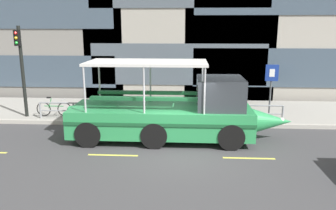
{
  "coord_description": "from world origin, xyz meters",
  "views": [
    {
      "loc": [
        0.23,
        -11.72,
        4.5
      ],
      "look_at": [
        -0.57,
        1.82,
        1.3
      ],
      "focal_mm": 35.99,
      "sensor_mm": 36.0,
      "label": 1
    }
  ],
  "objects": [
    {
      "name": "curb_guardrail",
      "position": [
        -1.09,
        3.45,
        0.71
      ],
      "size": [
        11.46,
        0.09,
        0.8
      ],
      "color": "gray",
      "rests_on": "sidewalk"
    },
    {
      "name": "traffic_light_pole",
      "position": [
        -7.62,
        3.7,
        2.79
      ],
      "size": [
        0.24,
        0.46,
        4.33
      ],
      "color": "black",
      "rests_on": "sidewalk"
    },
    {
      "name": "ground_plane",
      "position": [
        0.0,
        0.0,
        0.0
      ],
      "size": [
        120.0,
        120.0,
        0.0
      ],
      "primitive_type": "plane",
      "color": "#3D3D3F"
    },
    {
      "name": "lane_centreline",
      "position": [
        -0.0,
        -0.6,
        0.0
      ],
      "size": [
        25.8,
        0.12,
        0.01
      ],
      "color": "#DBD64C",
      "rests_on": "ground_plane"
    },
    {
      "name": "duck_tour_boat",
      "position": [
        -0.28,
        1.32,
        1.06
      ],
      "size": [
        8.94,
        2.51,
        3.15
      ],
      "color": "#2D9351",
      "rests_on": "ground_plane"
    },
    {
      "name": "sidewalk",
      "position": [
        0.0,
        5.6,
        0.09
      ],
      "size": [
        32.0,
        4.8,
        0.18
      ],
      "primitive_type": "cube",
      "color": "#99968E",
      "rests_on": "ground_plane"
    },
    {
      "name": "parking_sign",
      "position": [
        4.11,
        3.98,
        1.94
      ],
      "size": [
        0.6,
        0.12,
        2.59
      ],
      "color": "#4C4F54",
      "rests_on": "sidewalk"
    },
    {
      "name": "leaned_bicycle",
      "position": [
        -6.26,
        3.84,
        0.56
      ],
      "size": [
        1.74,
        0.46,
        0.96
      ],
      "color": "black",
      "rests_on": "sidewalk"
    },
    {
      "name": "pedestrian_near_bow",
      "position": [
        2.92,
        4.93,
        1.09
      ],
      "size": [
        0.21,
        0.43,
        1.51
      ],
      "color": "#47423D",
      "rests_on": "sidewalk"
    },
    {
      "name": "curb_edge",
      "position": [
        0.0,
        3.11,
        0.09
      ],
      "size": [
        32.0,
        0.18,
        0.18
      ],
      "primitive_type": "cube",
      "color": "#B2ADA3",
      "rests_on": "ground_plane"
    }
  ]
}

